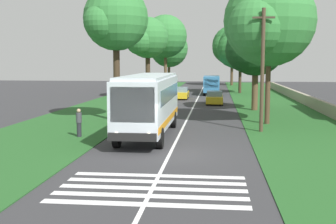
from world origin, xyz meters
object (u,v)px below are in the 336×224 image
(coach_bus, at_px, (149,101))
(roadside_tree_left_0, at_px, (115,20))
(roadside_tree_right_0, at_px, (254,48))
(roadside_tree_right_2, at_px, (231,47))
(roadside_tree_right_1, at_px, (267,23))
(trailing_car_0, at_px, (214,98))
(roadside_tree_left_2, at_px, (165,38))
(pedestrian, at_px, (79,122))
(trailing_car_1, at_px, (181,93))
(utility_pole, at_px, (262,68))
(roadside_tree_left_1, at_px, (168,49))
(trailing_minibus_0, at_px, (212,83))
(roadside_tree_left_3, at_px, (147,39))
(roadside_tree_right_3, at_px, (239,49))

(coach_bus, relative_size, roadside_tree_left_0, 1.10)
(roadside_tree_right_0, bearing_deg, roadside_tree_right_2, 0.89)
(roadside_tree_right_1, bearing_deg, trailing_car_0, 14.01)
(roadside_tree_left_2, bearing_deg, pedestrian, 178.89)
(coach_bus, distance_m, trailing_car_1, 27.05)
(utility_pole, bearing_deg, roadside_tree_left_1, 13.84)
(trailing_minibus_0, bearing_deg, trailing_car_0, -178.07)
(roadside_tree_left_0, height_order, pedestrian, roadside_tree_left_0)
(trailing_minibus_0, bearing_deg, roadside_tree_left_3, 132.15)
(trailing_minibus_0, xyz_separation_m, roadside_tree_right_3, (3.06, -3.76, 4.78))
(roadside_tree_left_0, relative_size, pedestrian, 5.99)
(roadside_tree_left_2, bearing_deg, roadside_tree_right_1, -160.72)
(roadside_tree_left_3, xyz_separation_m, roadside_tree_right_1, (-21.27, -11.99, 0.05))
(roadside_tree_left_2, height_order, roadside_tree_right_1, roadside_tree_left_2)
(roadside_tree_left_0, height_order, utility_pole, roadside_tree_left_0)
(trailing_car_1, relative_size, trailing_minibus_0, 0.72)
(utility_pole, xyz_separation_m, pedestrian, (-3.19, 11.08, -3.20))
(trailing_car_1, distance_m, pedestrian, 28.31)
(trailing_car_1, distance_m, roadside_tree_right_0, 15.12)
(pedestrian, bearing_deg, trailing_car_0, -20.19)
(trailing_car_0, bearing_deg, coach_bus, 169.37)
(roadside_tree_left_3, relative_size, utility_pole, 1.26)
(coach_bus, relative_size, roadside_tree_left_1, 1.15)
(roadside_tree_right_3, bearing_deg, trailing_minibus_0, 129.18)
(utility_pole, bearing_deg, trailing_minibus_0, 6.26)
(coach_bus, relative_size, trailing_car_1, 2.60)
(roadside_tree_left_0, xyz_separation_m, roadside_tree_left_2, (30.80, -0.14, 0.34))
(roadside_tree_right_1, bearing_deg, roadside_tree_right_2, 0.92)
(trailing_car_0, xyz_separation_m, roadside_tree_right_3, (16.60, -3.30, 5.66))
(roadside_tree_right_2, distance_m, pedestrian, 60.41)
(trailing_minibus_0, bearing_deg, roadside_tree_right_2, -7.95)
(roadside_tree_left_1, distance_m, roadside_tree_right_0, 32.86)
(trailing_minibus_0, bearing_deg, coach_bus, 174.28)
(trailing_car_0, bearing_deg, pedestrian, 159.81)
(roadside_tree_left_3, xyz_separation_m, roadside_tree_right_2, (30.87, -11.16, 0.07))
(roadside_tree_left_2, bearing_deg, roadside_tree_right_3, -89.51)
(roadside_tree_left_1, relative_size, roadside_tree_right_1, 0.91)
(trailing_car_0, distance_m, roadside_tree_right_3, 17.85)
(trailing_car_1, height_order, roadside_tree_left_2, roadside_tree_left_2)
(roadside_tree_right_3, bearing_deg, roadside_tree_left_0, 160.87)
(coach_bus, height_order, roadside_tree_right_1, roadside_tree_right_1)
(trailing_car_0, distance_m, roadside_tree_left_0, 17.52)
(roadside_tree_left_1, distance_m, roadside_tree_left_3, 18.67)
(coach_bus, xyz_separation_m, pedestrian, (-1.02, 4.12, -1.24))
(coach_bus, relative_size, trailing_car_0, 2.60)
(trailing_car_0, height_order, roadside_tree_right_2, roadside_tree_right_2)
(trailing_minibus_0, bearing_deg, roadside_tree_right_0, -168.34)
(roadside_tree_left_0, bearing_deg, roadside_tree_right_3, -19.13)
(trailing_car_1, xyz_separation_m, roadside_tree_left_1, (18.83, 3.61, 5.82))
(roadside_tree_left_2, relative_size, roadside_tree_right_3, 1.15)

